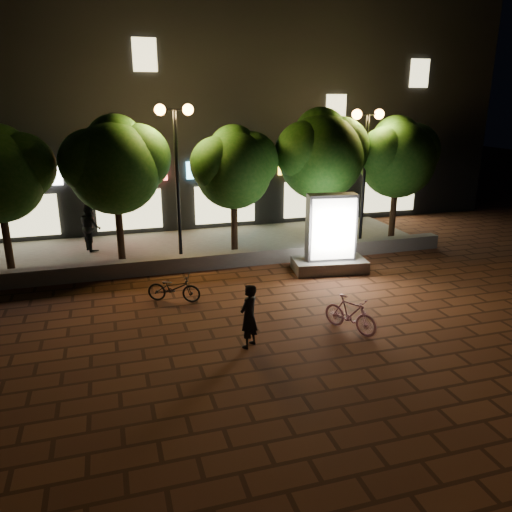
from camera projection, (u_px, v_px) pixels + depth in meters
name	position (u px, v px, depth m)	size (l,w,h in m)	color
ground	(267.00, 312.00, 13.23)	(80.00, 80.00, 0.00)	brown
retaining_wall	(231.00, 259.00, 16.80)	(16.00, 0.45, 0.50)	slate
sidewalk	(215.00, 245.00, 19.15)	(16.00, 5.00, 0.08)	slate
building_block	(183.00, 108.00, 23.58)	(28.00, 8.12, 11.30)	black
tree_left	(116.00, 162.00, 16.23)	(3.60, 3.00, 4.89)	#2F1E12
tree_mid	(234.00, 165.00, 17.40)	(3.24, 2.70, 4.50)	#2F1E12
tree_right	(322.00, 152.00, 18.20)	(3.72, 3.10, 5.07)	#2F1E12
tree_far_right	(398.00, 155.00, 19.14)	(3.48, 2.90, 4.76)	#2F1E12
street_lamp_left	(176.00, 143.00, 16.35)	(1.26, 0.36, 5.18)	black
street_lamp_right	(366.00, 142.00, 18.31)	(1.26, 0.36, 4.98)	black
ad_kiosk	(330.00, 241.00, 16.13)	(2.50, 1.49, 2.55)	slate
scooter_pink	(350.00, 314.00, 12.04)	(0.42, 1.47, 0.88)	#E495BF
rider	(249.00, 316.00, 11.18)	(0.55, 0.36, 1.50)	black
scooter_parked	(174.00, 288.00, 13.83)	(0.52, 1.51, 0.79)	black
pedestrian	(90.00, 227.00, 18.16)	(0.85, 0.66, 1.75)	black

